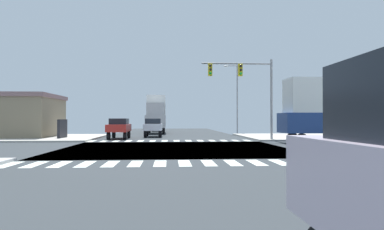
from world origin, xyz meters
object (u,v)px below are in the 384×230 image
sedan_middle_3 (158,124)px  sedan_crossing_1 (119,127)px  traffic_signal_mast (245,81)px  sedan_trailing_2 (153,126)px  box_truck_nearside_1 (156,113)px  street_lamp (235,93)px  box_truck_queued_2 (326,109)px

sedan_middle_3 → sedan_crossing_1: bearing=81.4°
traffic_signal_mast → sedan_trailing_2: 11.43m
traffic_signal_mast → box_truck_nearside_1: traffic_signal_mast is taller
sedan_crossing_1 → street_lamp: bearing=-143.3°
traffic_signal_mast → sedan_crossing_1: bearing=160.6°
street_lamp → sedan_trailing_2: size_ratio=1.98×
box_truck_nearside_1 → sedan_crossing_1: box_truck_nearside_1 is taller
sedan_crossing_1 → sedan_trailing_2: bearing=-132.4°
traffic_signal_mast → sedan_trailing_2: size_ratio=1.60×
sedan_crossing_1 → sedan_trailing_2: (3.00, 3.29, 0.00)m
box_truck_queued_2 → sedan_middle_3: bearing=-153.7°
box_truck_queued_2 → box_truck_nearside_1: bearing=-144.7°
street_lamp → sedan_middle_3: size_ratio=1.98×
traffic_signal_mast → sedan_trailing_2: (-7.99, 7.17, -3.94)m
box_truck_nearside_1 → sedan_middle_3: (0.00, 8.17, -1.45)m
street_lamp → sedan_trailing_2: bearing=-147.5°
box_truck_queued_2 → street_lamp: bearing=-168.0°
sedan_trailing_2 → sedan_middle_3: size_ratio=1.00×
traffic_signal_mast → sedan_middle_3: (-7.99, 23.72, -3.94)m
box_truck_nearside_1 → sedan_crossing_1: bearing=75.6°
sedan_crossing_1 → box_truck_queued_2: size_ratio=0.60×
street_lamp → box_truck_nearside_1: size_ratio=1.18×
street_lamp → sedan_crossing_1: 16.45m
traffic_signal_mast → sedan_crossing_1: (-10.99, 3.88, -3.94)m
sedan_crossing_1 → sedan_middle_3: same height
sedan_trailing_2 → box_truck_nearside_1: bearing=-90.0°
box_truck_queued_2 → sedan_middle_3: 30.18m
box_truck_nearside_1 → sedan_middle_3: box_truck_nearside_1 is taller
sedan_crossing_1 → sedan_middle_3: 20.06m
traffic_signal_mast → box_truck_queued_2: 6.78m
street_lamp → sedan_middle_3: street_lamp is taller
street_lamp → sedan_trailing_2: street_lamp is taller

